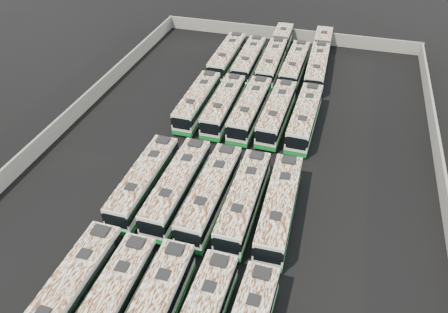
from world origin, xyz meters
TOP-DOWN VIEW (x-y plane):
  - ground at (0.00, 0.00)m, footprint 140.00×140.00m
  - perimeter_wall at (0.00, 0.00)m, footprint 45.20×73.20m
  - bus_front_far_left at (-7.34, -22.44)m, footprint 2.88×12.82m
  - bus_front_left at (-3.82, -22.66)m, footprint 2.68×12.59m
  - bus_midfront_far_left at (-7.37, -8.37)m, footprint 2.70×12.56m
  - bus_midfront_left at (-3.78, -8.24)m, footprint 2.92×12.96m
  - bus_midfront_center at (-0.24, -8.36)m, footprint 2.99×13.02m
  - bus_midfront_right at (3.15, -8.32)m, footprint 2.72×12.72m
  - bus_midfront_far_right at (6.64, -8.32)m, footprint 3.05×13.00m
  - bus_midback_far_left at (-7.40, 8.49)m, footprint 2.63×12.39m
  - bus_midback_left at (-3.80, 8.43)m, footprint 2.69×12.52m
  - bus_midback_center at (-0.27, 8.42)m, footprint 2.96×12.89m
  - bus_midback_right at (3.18, 8.54)m, footprint 2.98×12.72m
  - bus_midback_far_right at (6.75, 8.43)m, footprint 2.97×12.83m
  - bus_back_far_left at (-7.38, 22.69)m, footprint 2.74×12.93m
  - bus_back_left at (-3.82, 22.55)m, footprint 2.78×12.61m
  - bus_back_center at (-0.33, 26.01)m, footprint 2.98×19.72m
  - bus_back_right at (3.24, 22.69)m, footprint 2.85×12.55m
  - bus_back_far_right at (6.53, 26.21)m, footprint 3.14×19.83m

SIDE VIEW (x-z plane):
  - ground at x=0.00m, z-range 0.00..0.00m
  - perimeter_wall at x=0.00m, z-range 0.00..2.20m
  - bus_midback_far_left at x=-7.40m, z-range 0.04..3.53m
  - bus_midback_left at x=-3.80m, z-range 0.04..3.57m
  - bus_back_right at x=3.24m, z-range 0.04..3.57m
  - bus_midfront_far_left at x=-7.37m, z-range 0.04..3.58m
  - bus_back_left at x=-3.82m, z-range 0.04..3.59m
  - bus_front_left at x=-3.82m, z-range 0.04..3.59m
  - bus_back_center at x=-0.33m, z-range 0.04..3.61m
  - bus_midback_right at x=3.18m, z-range 0.04..3.61m
  - bus_back_far_right at x=6.53m, z-range 0.04..3.63m
  - bus_midfront_right at x=3.15m, z-range 0.04..3.63m
  - bus_midback_far_right at x=6.75m, z-range 0.04..3.64m
  - bus_front_far_left at x=-7.34m, z-range 0.04..3.64m
  - bus_midback_center at x=-0.27m, z-range 0.04..3.66m
  - bus_back_far_left at x=-7.38m, z-range 0.04..3.69m
  - bus_midfront_left at x=-3.78m, z-range 0.04..3.69m
  - bus_midfront_far_right at x=6.64m, z-range 0.04..3.69m
  - bus_midfront_center at x=-0.24m, z-range 0.04..3.70m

